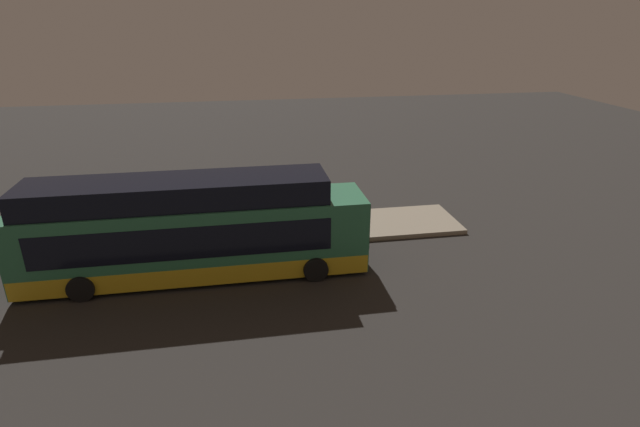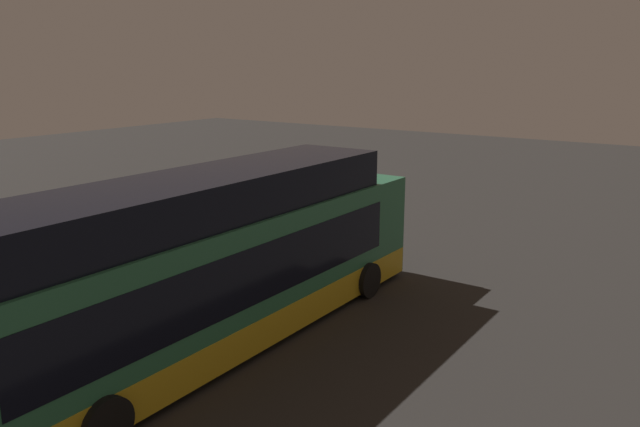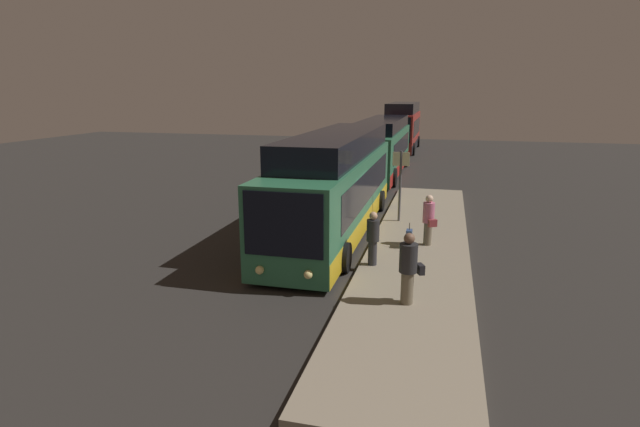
{
  "view_description": "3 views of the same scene",
  "coord_description": "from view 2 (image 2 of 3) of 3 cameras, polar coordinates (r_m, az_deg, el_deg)",
  "views": [
    {
      "loc": [
        0.14,
        -17.1,
        9.1
      ],
      "look_at": [
        3.2,
        0.55,
        1.88
      ],
      "focal_mm": 28.0,
      "sensor_mm": 36.0,
      "label": 1
    },
    {
      "loc": [
        -10.53,
        -8.96,
        5.92
      ],
      "look_at": [
        3.2,
        0.55,
        1.88
      ],
      "focal_mm": 35.0,
      "sensor_mm": 36.0,
      "label": 2
    },
    {
      "loc": [
        16.52,
        3.94,
        5.29
      ],
      "look_at": [
        3.2,
        0.55,
        1.88
      ],
      "focal_mm": 28.0,
      "sensor_mm": 36.0,
      "label": 3
    }
  ],
  "objects": [
    {
      "name": "passenger_boarding",
      "position": [
        20.29,
        -3.31,
        -0.01
      ],
      "size": [
        0.58,
        0.7,
        1.79
      ],
      "rotation": [
        0.0,
        0.0,
        0.45
      ],
      "color": "#6B604C",
      "rests_on": "platform"
    },
    {
      "name": "passenger_waiting",
      "position": [
        17.63,
        -5.23,
        -2.4
      ],
      "size": [
        0.43,
        0.43,
        1.63
      ],
      "rotation": [
        0.0,
        0.0,
        2.99
      ],
      "color": "#2D2D33",
      "rests_on": "platform"
    },
    {
      "name": "sign_post",
      "position": [
        14.09,
        -20.38,
        -3.61
      ],
      "size": [
        0.1,
        0.66,
        2.8
      ],
      "color": "#4C4C51",
      "rests_on": "platform"
    },
    {
      "name": "suitcase",
      "position": [
        17.06,
        -11.84,
        -5.22
      ],
      "size": [
        0.34,
        0.19,
        0.84
      ],
      "color": "#334C7F",
      "rests_on": "platform"
    },
    {
      "name": "bus_lead",
      "position": [
        13.32,
        -9.73,
        -5.2
      ],
      "size": [
        12.53,
        2.75,
        3.75
      ],
      "color": "#2D704C",
      "rests_on": "ground"
    },
    {
      "name": "passenger_with_bags",
      "position": [
        17.01,
        -14.4,
        -3.22
      ],
      "size": [
        0.65,
        0.57,
        1.72
      ],
      "rotation": [
        0.0,
        0.0,
        -1.05
      ],
      "color": "#6B604C",
      "rests_on": "platform"
    },
    {
      "name": "platform",
      "position": [
        17.12,
        -13.67,
        -6.67
      ],
      "size": [
        20.0,
        3.24,
        0.2
      ],
      "color": "gray",
      "rests_on": "ground"
    },
    {
      "name": "ground",
      "position": [
        15.04,
        -5.31,
        -9.64
      ],
      "size": [
        80.0,
        80.0,
        0.0
      ],
      "primitive_type": "plane",
      "color": "#2B2826"
    }
  ]
}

